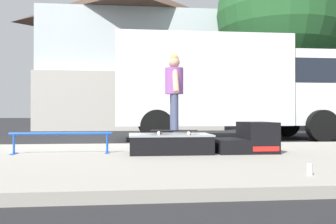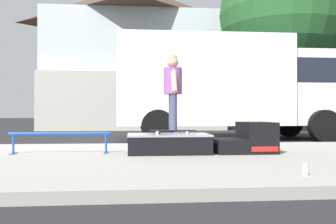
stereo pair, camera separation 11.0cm
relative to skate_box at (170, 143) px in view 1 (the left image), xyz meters
The scene contains 11 objects.
ground_plane 3.35m from the skate_box, 129.17° to the left, with size 140.00×140.00×0.00m, color black.
sidewalk_slab 2.16m from the skate_box, 168.88° to the right, with size 50.00×5.00×0.12m, color gray.
skate_box is the anchor object (origin of this frame).
kicker_ramp 1.37m from the skate_box, ahead, with size 1.00×0.84×0.52m.
grind_rail 1.81m from the skate_box, behind, with size 1.67×0.28×0.36m.
skateboard 0.22m from the skate_box, 22.16° to the right, with size 0.81×0.37×0.07m.
skater_kid 0.97m from the skate_box, 22.16° to the right, with size 0.31×0.65×1.27m.
soda_can 2.66m from the skate_box, 61.94° to the right, with size 0.07×0.07×0.13m.
box_truck 5.54m from the skate_box, 63.19° to the left, with size 6.91×2.63×3.05m.
street_tree_main 12.11m from the skate_box, 56.02° to the left, with size 6.04×5.49×7.95m.
house_behind 15.52m from the skate_box, 92.48° to the left, with size 9.54×8.22×8.40m.
Camera 1 is at (1.43, -8.60, 0.77)m, focal length 38.40 mm.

